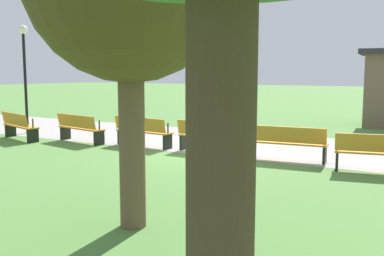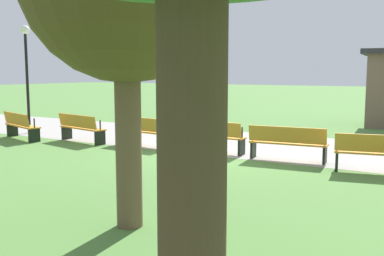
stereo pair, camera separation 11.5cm
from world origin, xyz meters
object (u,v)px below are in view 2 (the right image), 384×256
object	(u,v)px
bench_5	(211,136)
bench_4	(143,131)
bench_7	(380,152)
bench_2	(20,125)
lamp_post	(26,58)
bench_3	(81,127)
bench_6	(288,142)

from	to	relation	value
bench_5	bench_4	bearing A→B (deg)	-177.14
bench_4	bench_7	size ratio (longest dim) A/B	0.99
bench_2	bench_7	xyz separation A→B (m)	(11.01, 0.55, 0.00)
bench_4	lamp_post	distance (m)	5.83
bench_4	bench_3	bearing A→B (deg)	-165.66
bench_4	bench_7	distance (m)	6.66
bench_4	bench_5	distance (m)	2.23
bench_3	bench_5	bearing A→B (deg)	17.23
bench_3	bench_4	xyz separation A→B (m)	(2.20, 0.33, 0.00)
bench_3	bench_5	size ratio (longest dim) A/B	1.03
bench_3	bench_2	bearing A→B (deg)	-154.18
bench_5	bench_6	world-z (taller)	same
bench_7	lamp_post	xyz separation A→B (m)	(-12.03, 0.66, 2.23)
bench_7	lamp_post	distance (m)	12.25
bench_7	lamp_post	world-z (taller)	lamp_post
bench_3	lamp_post	size ratio (longest dim) A/B	0.51
bench_2	lamp_post	xyz separation A→B (m)	(-1.02, 1.21, 2.23)
bench_5	bench_6	bearing A→B (deg)	-2.86
bench_5	lamp_post	xyz separation A→B (m)	(-7.60, 0.22, 2.23)
bench_4	bench_6	distance (m)	4.45
bench_4	bench_6	xyz separation A→B (m)	(4.45, 0.00, 0.00)
bench_6	bench_7	world-z (taller)	same
bench_3	bench_4	bearing A→B (deg)	20.10
bench_4	lamp_post	xyz separation A→B (m)	(-5.38, 0.33, 2.23)
bench_3	bench_7	xyz separation A→B (m)	(8.85, 0.00, 0.00)
bench_7	bench_5	bearing A→B (deg)	162.77
bench_3	bench_4	distance (m)	2.23
bench_4	bench_6	bearing A→B (deg)	5.76
bench_2	lamp_post	bearing A→B (deg)	147.39
bench_2	bench_6	bearing A→B (deg)	22.99
bench_5	bench_3	bearing A→B (deg)	-174.28
bench_3	bench_6	xyz separation A→B (m)	(6.65, 0.33, 0.00)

